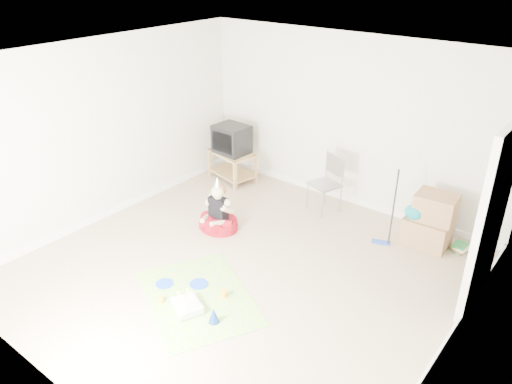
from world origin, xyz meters
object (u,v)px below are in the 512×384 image
Objects in this scene: cardboard_boxes at (430,221)px; seated_woman at (219,218)px; folding_chair at (325,184)px; birthday_cake at (187,306)px; tv_stand at (232,163)px; crt_tv at (232,139)px.

cardboard_boxes is 2.90m from seated_woman.
folding_chair is 2.12× the size of birthday_cake.
folding_chair is at bearing -0.39° from tv_stand.
tv_stand is 0.98× the size of folding_chair.
cardboard_boxes reaches higher than tv_stand.
seated_woman is at bearing -122.02° from folding_chair.
birthday_cake is at bearing -53.99° from crt_tv.
birthday_cake is (0.92, -1.55, -0.13)m from seated_woman.
crt_tv is at bearing 179.61° from folding_chair.
folding_chair is (1.85, -0.01, -0.30)m from crt_tv.
cardboard_boxes is 1.77× the size of birthday_cake.
seated_woman is at bearing 120.74° from birthday_cake.
tv_stand is 1.73m from seated_woman.
crt_tv is 1.87m from folding_chair.
cardboard_boxes is (3.47, 0.02, 0.07)m from tv_stand.
crt_tv reaches higher than tv_stand.
cardboard_boxes is at bearing 3.96° from crt_tv.
folding_chair reaches higher than cardboard_boxes.
cardboard_boxes is 0.92× the size of seated_woman.
tv_stand is at bearing -179.67° from cardboard_boxes.
tv_stand is 1.86m from folding_chair.
crt_tv reaches higher than cardboard_boxes.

